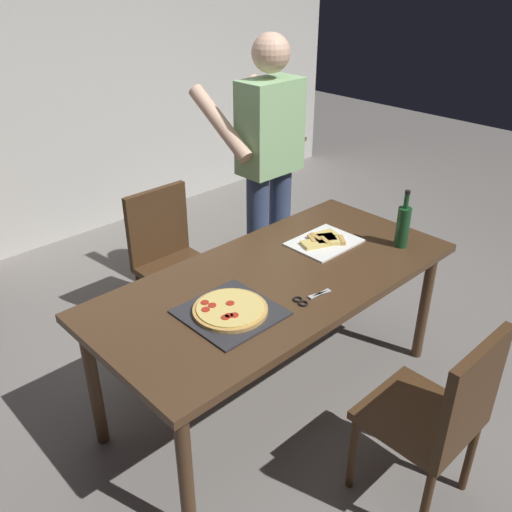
{
  "coord_description": "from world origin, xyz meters",
  "views": [
    {
      "loc": [
        -1.65,
        -1.59,
        2.12
      ],
      "look_at": [
        0.0,
        0.15,
        0.8
      ],
      "focal_mm": 38.62,
      "sensor_mm": 36.0,
      "label": 1
    }
  ],
  "objects": [
    {
      "name": "ground_plane",
      "position": [
        0.0,
        0.0,
        0.0
      ],
      "size": [
        12.0,
        12.0,
        0.0
      ],
      "primitive_type": "plane",
      "color": "gray"
    },
    {
      "name": "back_wall",
      "position": [
        0.0,
        2.6,
        1.4
      ],
      "size": [
        6.4,
        0.1,
        2.8
      ],
      "primitive_type": "cube",
      "color": "silver",
      "rests_on": "ground_plane"
    },
    {
      "name": "dining_table",
      "position": [
        0.0,
        0.0,
        0.68
      ],
      "size": [
        1.86,
        0.87,
        0.75
      ],
      "color": "#4C331E",
      "rests_on": "ground_plane"
    },
    {
      "name": "chair_near_camera",
      "position": [
        -0.0,
        -0.92,
        0.51
      ],
      "size": [
        0.42,
        0.42,
        0.9
      ],
      "color": "#472D19",
      "rests_on": "ground_plane"
    },
    {
      "name": "chair_far_side",
      "position": [
        0.0,
        0.92,
        0.51
      ],
      "size": [
        0.42,
        0.42,
        0.9
      ],
      "color": "#472D19",
      "rests_on": "ground_plane"
    },
    {
      "name": "person_serving_pizza",
      "position": [
        0.62,
        0.7,
        1.0
      ],
      "size": [
        0.55,
        0.54,
        1.75
      ],
      "color": "#38476B",
      "rests_on": "ground_plane"
    },
    {
      "name": "pepperoni_pizza_on_tray",
      "position": [
        -0.38,
        -0.08,
        0.77
      ],
      "size": [
        0.39,
        0.39,
        0.04
      ],
      "color": "#2D2D33",
      "rests_on": "dining_table"
    },
    {
      "name": "pizza_slices_on_towel",
      "position": [
        0.43,
        0.07,
        0.76
      ],
      "size": [
        0.36,
        0.28,
        0.03
      ],
      "color": "white",
      "rests_on": "dining_table"
    },
    {
      "name": "wine_bottle",
      "position": [
        0.7,
        -0.23,
        0.87
      ],
      "size": [
        0.07,
        0.07,
        0.32
      ],
      "color": "#194723",
      "rests_on": "dining_table"
    },
    {
      "name": "kitchen_scissors",
      "position": [
        -0.05,
        -0.24,
        0.76
      ],
      "size": [
        0.2,
        0.09,
        0.01
      ],
      "color": "silver",
      "rests_on": "dining_table"
    }
  ]
}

